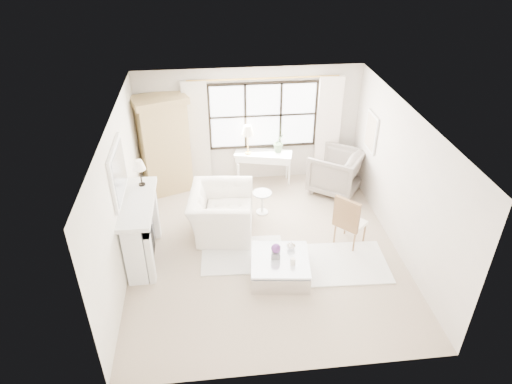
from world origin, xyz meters
TOP-DOWN VIEW (x-y plane):
  - floor at (0.00, 0.00)m, footprint 5.50×5.50m
  - ceiling at (0.00, 0.00)m, footprint 5.50×5.50m
  - wall_back at (0.00, 2.75)m, footprint 5.00×0.00m
  - wall_front at (0.00, -2.75)m, footprint 5.00×0.00m
  - wall_left at (-2.50, 0.00)m, footprint 0.00×5.50m
  - wall_right at (2.50, 0.00)m, footprint 0.00×5.50m
  - window_pane at (0.30, 2.73)m, footprint 2.40×0.02m
  - window_frame at (0.30, 2.72)m, footprint 2.50×0.04m
  - curtain_rod at (0.30, 2.67)m, footprint 3.30×0.04m
  - curtain_left at (-1.20, 2.65)m, footprint 0.55×0.10m
  - curtain_right at (1.80, 2.65)m, footprint 0.55×0.10m
  - fireplace at (-2.27, 0.00)m, footprint 0.58×1.66m
  - mirror_frame at (-2.47, 0.00)m, footprint 0.05×1.15m
  - mirror_glass at (-2.44, 0.00)m, footprint 0.02×1.00m
  - art_frame at (2.47, 1.70)m, footprint 0.04×0.62m
  - art_canvas at (2.45, 1.70)m, footprint 0.01×0.52m
  - mantel_lamp at (-2.20, 0.53)m, footprint 0.22×0.22m
  - armoire at (-1.93, 2.43)m, footprint 1.29×1.04m
  - console_table at (0.28, 2.47)m, footprint 1.37×0.75m
  - console_lamp at (-0.07, 2.47)m, footprint 0.28×0.28m
  - orchid_plant at (0.65, 2.48)m, footprint 0.33×0.31m
  - side_table at (0.10, 1.23)m, footprint 0.40×0.40m
  - rug_left at (-0.43, -0.15)m, footprint 1.59×1.16m
  - rug_right at (1.39, -0.59)m, footprint 1.62×1.25m
  - club_armchair at (-0.78, 0.68)m, footprint 1.37×1.52m
  - wingback_chair at (1.87, 1.97)m, footprint 1.47×1.46m
  - french_chair at (1.64, -0.00)m, footprint 0.68×0.68m
  - coffee_table at (0.17, -0.76)m, footprint 1.11×1.11m
  - planter_box at (0.10, -0.72)m, footprint 0.18×0.18m
  - planter_flowers at (0.10, -0.72)m, footprint 0.17×0.17m
  - pillar_candle at (0.36, -0.93)m, footprint 0.09×0.09m
  - coffee_vase at (0.40, -0.52)m, footprint 0.20×0.20m

SIDE VIEW (x-z plane):
  - floor at x=0.00m, z-range 0.00..0.00m
  - rug_left at x=-0.43m, z-range 0.00..0.03m
  - rug_right at x=1.39m, z-range 0.00..0.03m
  - coffee_table at x=0.17m, z-range -0.01..0.37m
  - french_chair at x=1.64m, z-range -0.23..0.85m
  - side_table at x=0.10m, z-range 0.08..0.58m
  - console_table at x=0.28m, z-range 0.00..0.80m
  - planter_box at x=0.10m, z-range 0.38..0.50m
  - pillar_candle at x=0.36m, z-range 0.38..0.50m
  - club_armchair at x=-0.78m, z-range 0.00..0.89m
  - coffee_vase at x=0.40m, z-range 0.38..0.54m
  - wingback_chair at x=1.87m, z-range 0.00..0.97m
  - planter_flowers at x=0.10m, z-range 0.50..0.66m
  - fireplace at x=-2.27m, z-range 0.02..1.28m
  - orchid_plant at x=0.65m, z-range 0.80..1.28m
  - armoire at x=-1.93m, z-range 0.02..2.26m
  - curtain_left at x=-1.20m, z-range 0.00..2.47m
  - curtain_right at x=1.80m, z-range 0.00..2.47m
  - wall_left at x=-2.50m, z-range -1.40..4.10m
  - wall_right at x=2.50m, z-range -1.40..4.10m
  - wall_back at x=0.00m, z-range -1.15..3.85m
  - wall_front at x=0.00m, z-range -1.15..3.85m
  - console_lamp at x=-0.07m, z-range 1.01..1.70m
  - art_frame at x=2.47m, z-range 1.14..1.96m
  - art_canvas at x=2.45m, z-range 1.19..1.91m
  - window_pane at x=0.30m, z-range 0.85..2.35m
  - window_frame at x=0.30m, z-range 0.85..2.35m
  - mantel_lamp at x=-2.20m, z-range 1.40..1.91m
  - mirror_frame at x=-2.47m, z-range 1.37..2.31m
  - mirror_glass at x=-2.44m, z-range 1.44..2.24m
  - curtain_rod at x=0.30m, z-range 2.45..2.49m
  - ceiling at x=0.00m, z-range 2.70..2.70m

